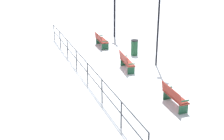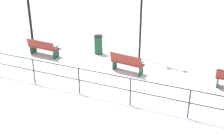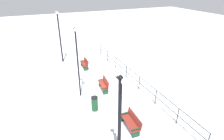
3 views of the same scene
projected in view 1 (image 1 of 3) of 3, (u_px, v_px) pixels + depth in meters
The scene contains 7 objects.
ground_plane at pixel (130, 69), 16.49m from camera, with size 80.00×80.00×0.00m, color white.
bench_nearest at pixel (174, 96), 12.42m from camera, with size 0.55×1.53×0.88m.
bench_second at pixel (126, 61), 16.24m from camera, with size 0.64×1.55×0.92m.
bench_third at pixel (101, 40), 20.18m from camera, with size 0.64×1.63×0.88m.
lamppost_middle at pixel (160, 0), 15.74m from camera, with size 0.28×1.01×5.05m.
waterfront_railing at pixel (82, 63), 15.32m from camera, with size 0.05×14.72×1.10m.
trash_bin at pixel (134, 48), 18.54m from camera, with size 0.43×0.43×0.97m.
Camera 1 is at (-6.37, -13.99, 6.04)m, focal length 48.68 mm.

